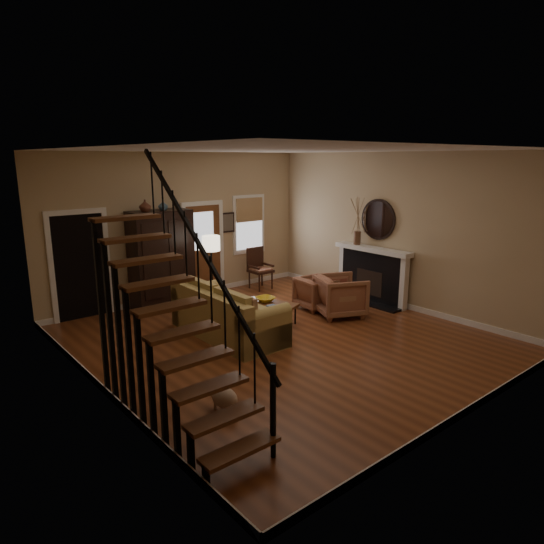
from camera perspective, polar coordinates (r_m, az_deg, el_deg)
room at (r=9.51m, az=-7.66°, el=3.08°), size 7.00×7.33×3.30m
staircase at (r=5.74m, az=-11.37°, el=-2.84°), size 0.94×2.80×3.20m
fireplace at (r=11.08m, az=11.81°, el=0.31°), size 0.33×1.95×2.30m
armoire at (r=10.65m, az=-12.87°, el=1.46°), size 1.30×0.60×2.10m
vase_a at (r=10.24m, az=-14.71°, el=7.55°), size 0.24×0.24×0.25m
vase_b at (r=10.41m, az=-12.70°, el=7.64°), size 0.20×0.20×0.21m
sofa at (r=8.85m, az=-5.21°, el=-4.74°), size 1.03×2.37×0.88m
coffee_table at (r=9.48m, az=-0.46°, el=-4.93°), size 0.98×1.23×0.41m
bowl at (r=9.55m, az=-0.80°, el=-3.22°), size 0.37×0.37×0.09m
books at (r=9.12m, az=0.15°, el=-4.16°), size 0.20×0.27×0.05m
armchair_left at (r=10.02m, az=8.03°, el=-2.79°), size 1.21×1.20×0.84m
armchair_right at (r=10.47m, az=5.19°, el=-2.45°), size 0.82×0.80×0.68m
floor_lamp at (r=10.17m, az=-7.09°, el=-0.25°), size 0.49×0.49×1.61m
side_chair at (r=11.94m, az=-1.35°, el=0.40°), size 0.54×0.54×1.02m
dog at (r=6.43m, az=-5.60°, el=-14.67°), size 0.33×0.48×0.33m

